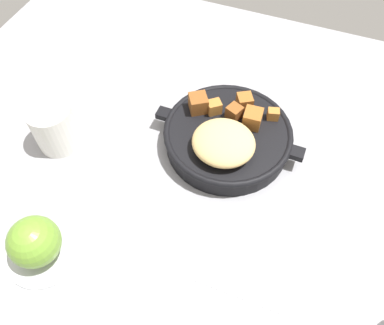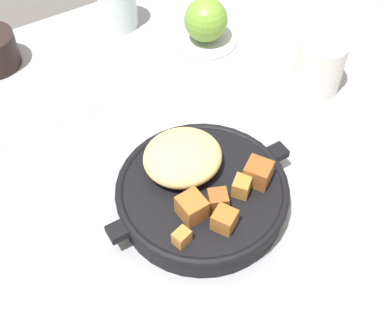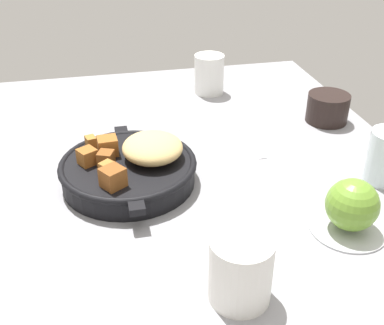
% 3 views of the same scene
% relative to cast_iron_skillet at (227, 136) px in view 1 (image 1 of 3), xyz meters
% --- Properties ---
extents(ground_plane, '(1.14, 0.93, 0.02)m').
position_rel_cast_iron_skillet_xyz_m(ground_plane, '(0.04, 0.05, -0.04)').
color(ground_plane, gray).
extents(cast_iron_skillet, '(0.28, 0.23, 0.08)m').
position_rel_cast_iron_skillet_xyz_m(cast_iron_skillet, '(0.00, 0.00, 0.00)').
color(cast_iron_skillet, black).
rests_on(cast_iron_skillet, ground_plane).
extents(saucer_plate, '(0.11, 0.11, 0.01)m').
position_rel_cast_iron_skillet_xyz_m(saucer_plate, '(0.20, 0.30, -0.03)').
color(saucer_plate, '#B7BABF').
rests_on(saucer_plate, ground_plane).
extents(red_apple, '(0.08, 0.08, 0.08)m').
position_rel_cast_iron_skillet_xyz_m(red_apple, '(0.20, 0.30, 0.01)').
color(red_apple, olive).
rests_on(red_apple, saucer_plate).
extents(butter_knife, '(0.20, 0.02, 0.00)m').
position_rel_cast_iron_skillet_xyz_m(butter_knife, '(-0.13, 0.25, -0.03)').
color(butter_knife, silver).
rests_on(butter_knife, ground_plane).
extents(ceramic_mug_white, '(0.08, 0.08, 0.09)m').
position_rel_cast_iron_skillet_xyz_m(ceramic_mug_white, '(0.29, 0.10, 0.01)').
color(ceramic_mug_white, silver).
rests_on(ceramic_mug_white, ground_plane).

